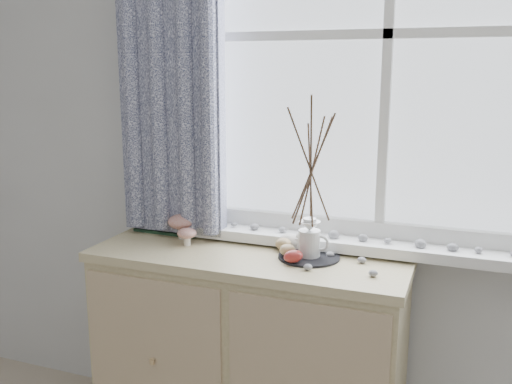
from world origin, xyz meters
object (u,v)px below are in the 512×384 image
(sideboard, at_px, (248,357))
(toadstool_cluster, at_px, (183,225))
(botanical_book, at_px, (164,207))
(twig_pitcher, at_px, (311,165))

(sideboard, relative_size, toadstool_cluster, 7.34)
(toadstool_cluster, bearing_deg, sideboard, -11.40)
(sideboard, bearing_deg, botanical_book, 164.15)
(twig_pitcher, bearing_deg, toadstool_cluster, -179.54)
(botanical_book, xyz_separation_m, toadstool_cluster, (0.12, -0.06, -0.05))
(sideboard, relative_size, twig_pitcher, 1.99)
(toadstool_cluster, bearing_deg, botanical_book, 153.38)
(botanical_book, relative_size, twig_pitcher, 0.55)
(sideboard, height_order, botanical_book, botanical_book)
(sideboard, height_order, toadstool_cluster, toadstool_cluster)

